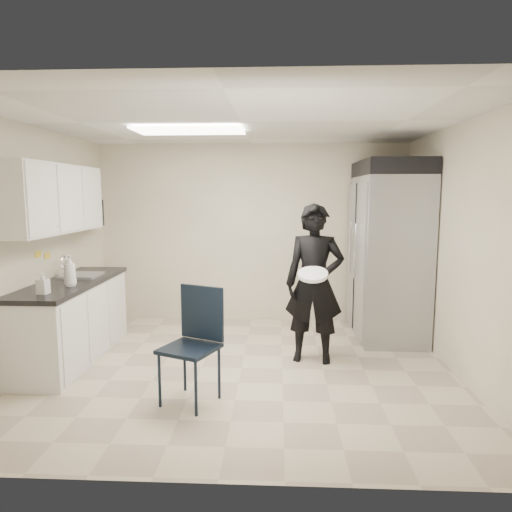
# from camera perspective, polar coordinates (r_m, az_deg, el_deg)

# --- Properties ---
(floor) EXTENTS (4.50, 4.50, 0.00)m
(floor) POSITION_cam_1_polar(r_m,az_deg,el_deg) (5.10, -1.80, -13.81)
(floor) COLOR #C1B498
(floor) RESTS_ON ground
(ceiling) EXTENTS (4.50, 4.50, 0.00)m
(ceiling) POSITION_cam_1_polar(r_m,az_deg,el_deg) (4.80, -1.94, 16.42)
(ceiling) COLOR silver
(ceiling) RESTS_ON back_wall
(back_wall) EXTENTS (4.50, 0.00, 4.50)m
(back_wall) POSITION_cam_1_polar(r_m,az_deg,el_deg) (6.77, -0.51, 2.89)
(back_wall) COLOR beige
(back_wall) RESTS_ON floor
(left_wall) EXTENTS (0.00, 4.00, 4.00)m
(left_wall) POSITION_cam_1_polar(r_m,az_deg,el_deg) (5.44, -26.19, 0.88)
(left_wall) COLOR beige
(left_wall) RESTS_ON floor
(right_wall) EXTENTS (0.00, 4.00, 4.00)m
(right_wall) POSITION_cam_1_polar(r_m,az_deg,el_deg) (5.12, 24.12, 0.61)
(right_wall) COLOR beige
(right_wall) RESTS_ON floor
(ceiling_panel) EXTENTS (1.20, 0.60, 0.02)m
(ceiling_panel) POSITION_cam_1_polar(r_m,az_deg,el_deg) (5.27, -8.32, 15.25)
(ceiling_panel) COLOR white
(ceiling_panel) RESTS_ON ceiling
(lower_counter) EXTENTS (0.60, 1.90, 0.86)m
(lower_counter) POSITION_cam_1_polar(r_m,az_deg,el_deg) (5.64, -21.98, -7.67)
(lower_counter) COLOR silver
(lower_counter) RESTS_ON floor
(countertop) EXTENTS (0.64, 1.95, 0.05)m
(countertop) POSITION_cam_1_polar(r_m,az_deg,el_deg) (5.54, -22.22, -3.12)
(countertop) COLOR black
(countertop) RESTS_ON lower_counter
(sink) EXTENTS (0.42, 0.40, 0.14)m
(sink) POSITION_cam_1_polar(r_m,az_deg,el_deg) (5.76, -20.99, -2.82)
(sink) COLOR gray
(sink) RESTS_ON countertop
(faucet) EXTENTS (0.02, 0.02, 0.24)m
(faucet) POSITION_cam_1_polar(r_m,az_deg,el_deg) (5.82, -22.87, -1.31)
(faucet) COLOR silver
(faucet) RESTS_ON countertop
(upper_cabinets) EXTENTS (0.35, 1.80, 0.75)m
(upper_cabinets) POSITION_cam_1_polar(r_m,az_deg,el_deg) (5.51, -23.92, 6.57)
(upper_cabinets) COLOR silver
(upper_cabinets) RESTS_ON left_wall
(towel_dispenser) EXTENTS (0.22, 0.30, 0.35)m
(towel_dispenser) POSITION_cam_1_polar(r_m,az_deg,el_deg) (6.59, -19.85, 5.08)
(towel_dispenser) COLOR black
(towel_dispenser) RESTS_ON left_wall
(notice_sticker_left) EXTENTS (0.00, 0.12, 0.07)m
(notice_sticker_left) POSITION_cam_1_polar(r_m,az_deg,el_deg) (5.54, -25.59, 0.19)
(notice_sticker_left) COLOR yellow
(notice_sticker_left) RESTS_ON left_wall
(notice_sticker_right) EXTENTS (0.00, 0.12, 0.07)m
(notice_sticker_right) POSITION_cam_1_polar(r_m,az_deg,el_deg) (5.72, -24.63, 0.06)
(notice_sticker_right) COLOR yellow
(notice_sticker_right) RESTS_ON left_wall
(commercial_fridge) EXTENTS (0.80, 1.35, 2.10)m
(commercial_fridge) POSITION_cam_1_polar(r_m,az_deg,el_deg) (6.23, 16.15, -0.16)
(commercial_fridge) COLOR gray
(commercial_fridge) RESTS_ON floor
(fridge_compressor) EXTENTS (0.80, 1.35, 0.20)m
(fridge_compressor) POSITION_cam_1_polar(r_m,az_deg,el_deg) (6.19, 16.55, 10.45)
(fridge_compressor) COLOR black
(fridge_compressor) RESTS_ON commercial_fridge
(folding_chair) EXTENTS (0.59, 0.59, 1.01)m
(folding_chair) POSITION_cam_1_polar(r_m,az_deg,el_deg) (4.20, -8.33, -11.39)
(folding_chair) COLOR black
(folding_chair) RESTS_ON floor
(man_tuxedo) EXTENTS (0.71, 0.52, 1.77)m
(man_tuxedo) POSITION_cam_1_polar(r_m,az_deg,el_deg) (5.12, 7.30, -3.44)
(man_tuxedo) COLOR black
(man_tuxedo) RESTS_ON floor
(bucket_lid) EXTENTS (0.36, 0.36, 0.04)m
(bucket_lid) POSITION_cam_1_polar(r_m,az_deg,el_deg) (4.85, 7.13, -2.30)
(bucket_lid) COLOR silver
(bucket_lid) RESTS_ON man_tuxedo
(soap_bottle_a) EXTENTS (0.18, 0.18, 0.33)m
(soap_bottle_a) POSITION_cam_1_polar(r_m,az_deg,el_deg) (5.18, -22.26, -1.70)
(soap_bottle_a) COLOR silver
(soap_bottle_a) RESTS_ON countertop
(soap_bottle_b) EXTENTS (0.11, 0.11, 0.22)m
(soap_bottle_b) POSITION_cam_1_polar(r_m,az_deg,el_deg) (4.90, -25.10, -3.07)
(soap_bottle_b) COLOR silver
(soap_bottle_b) RESTS_ON countertop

